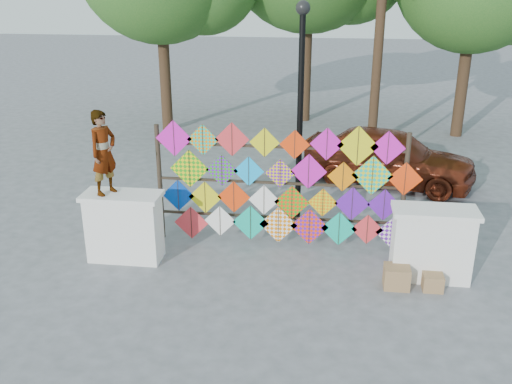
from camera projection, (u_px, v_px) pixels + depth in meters
The scene contains 9 objects.
ground at pixel (274, 262), 10.37m from camera, with size 80.00×80.00×0.00m, color gray.
parapet_left at pixel (124, 226), 10.28m from camera, with size 1.40×0.65×1.28m.
parapet_right at pixel (432, 243), 9.63m from camera, with size 1.40×0.65×1.28m.
kite_rack at pixel (284, 187), 10.60m from camera, with size 4.94×0.24×2.41m.
vendor_woman at pixel (103, 153), 9.82m from camera, with size 0.55×0.36×1.50m, color #99999E.
sedan at pixel (389, 156), 14.07m from camera, with size 1.67×4.16×1.42m, color maroon.
lamppost at pixel (301, 94), 11.23m from camera, with size 0.28×0.28×4.46m.
cardboard_box_near at pixel (397, 277), 9.49m from camera, with size 0.42×0.37×0.37m, color #8E6245.
cardboard_box_far at pixel (433, 282), 9.43m from camera, with size 0.33×0.30×0.28m, color #8E6245.
Camera 1 is at (0.88, -9.20, 4.89)m, focal length 40.00 mm.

